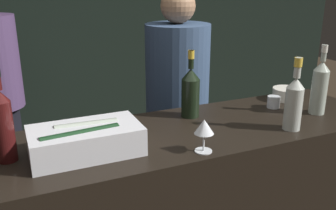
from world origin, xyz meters
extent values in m
cube|color=black|center=(0.00, 2.63, 1.40)|extent=(6.40, 0.06, 2.80)
cube|color=silver|center=(-0.38, 0.23, 1.11)|extent=(0.42, 0.23, 0.11)
cylinder|color=#143319|center=(-0.41, 0.20, 1.14)|extent=(0.30, 0.10, 0.07)
cylinder|color=#9EA899|center=(-0.37, 0.27, 1.14)|extent=(0.25, 0.08, 0.07)
cylinder|color=silver|center=(0.79, 0.47, 1.09)|extent=(0.15, 0.15, 0.07)
cylinder|color=gray|center=(0.79, 0.47, 1.12)|extent=(0.13, 0.13, 0.01)
cylinder|color=silver|center=(0.04, 0.07, 1.06)|extent=(0.07, 0.07, 0.00)
cylinder|color=silver|center=(0.04, 0.07, 1.10)|extent=(0.01, 0.01, 0.07)
cone|color=silver|center=(0.04, 0.07, 1.16)|extent=(0.08, 0.08, 0.06)
cylinder|color=silver|center=(0.63, 0.38, 1.09)|extent=(0.07, 0.07, 0.06)
sphere|color=#EFB256|center=(0.63, 0.38, 1.09)|extent=(0.03, 0.03, 0.03)
cylinder|color=#380F0F|center=(-0.66, 0.29, 1.17)|extent=(0.07, 0.07, 0.23)
cylinder|color=black|center=(0.17, 0.44, 1.15)|extent=(0.09, 0.09, 0.19)
cone|color=black|center=(0.17, 0.44, 1.27)|extent=(0.09, 0.09, 0.05)
cylinder|color=black|center=(0.17, 0.44, 1.34)|extent=(0.03, 0.03, 0.09)
cylinder|color=gold|center=(0.17, 0.44, 1.36)|extent=(0.03, 0.03, 0.04)
cylinder|color=#9EA899|center=(0.78, 0.23, 1.17)|extent=(0.08, 0.08, 0.22)
cone|color=#9EA899|center=(0.78, 0.23, 1.30)|extent=(0.08, 0.08, 0.05)
cylinder|color=#9EA899|center=(0.78, 0.23, 1.36)|extent=(0.03, 0.03, 0.08)
cylinder|color=silver|center=(0.78, 0.23, 1.38)|extent=(0.03, 0.03, 0.04)
cylinder|color=#B2B7AD|center=(0.52, 0.11, 1.15)|extent=(0.08, 0.08, 0.19)
cone|color=#B2B7AD|center=(0.52, 0.11, 1.27)|extent=(0.08, 0.08, 0.05)
cylinder|color=#B2B7AD|center=(0.52, 0.11, 1.34)|extent=(0.03, 0.03, 0.09)
cylinder|color=gold|center=(0.52, 0.11, 1.36)|extent=(0.03, 0.03, 0.04)
cube|color=black|center=(-0.73, 1.96, 0.38)|extent=(0.31, 0.23, 0.76)
cube|color=black|center=(0.35, 0.97, 0.37)|extent=(0.30, 0.22, 0.75)
cylinder|color=#334766|center=(0.35, 0.97, 1.10)|extent=(0.40, 0.40, 0.69)
sphere|color=#997051|center=(0.35, 0.97, 1.55)|extent=(0.21, 0.21, 0.21)
camera|label=1|loc=(-0.63, -1.10, 1.70)|focal=40.00mm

